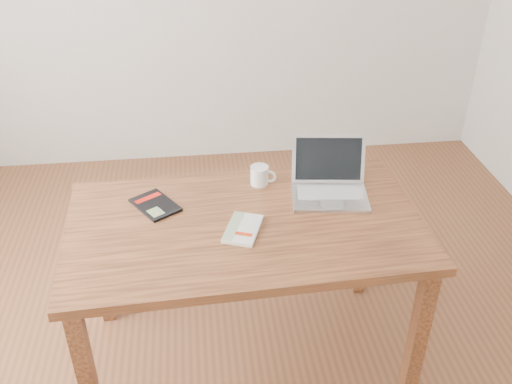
{
  "coord_description": "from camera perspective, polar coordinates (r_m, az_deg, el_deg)",
  "views": [
    {
      "loc": [
        -0.09,
        -1.81,
        2.06
      ],
      "look_at": [
        0.14,
        0.1,
        0.85
      ],
      "focal_mm": 40.0,
      "sensor_mm": 36.0,
      "label": 1
    }
  ],
  "objects": [
    {
      "name": "black_guidebook",
      "position": [
        2.4,
        -10.05,
        -1.28
      ],
      "size": [
        0.23,
        0.25,
        0.01
      ],
      "rotation": [
        0.0,
        0.0,
        0.58
      ],
      "color": "black",
      "rests_on": "desk"
    },
    {
      "name": "room",
      "position": [
        1.94,
        -5.85,
        10.74
      ],
      "size": [
        4.04,
        4.04,
        2.7
      ],
      "color": "brown",
      "rests_on": "ground"
    },
    {
      "name": "coffee_mug",
      "position": [
        2.49,
        0.41,
        1.71
      ],
      "size": [
        0.11,
        0.08,
        0.09
      ],
      "rotation": [
        0.0,
        0.0,
        -0.34
      ],
      "color": "white",
      "rests_on": "desk"
    },
    {
      "name": "laptop",
      "position": [
        2.45,
        7.35,
        0.9
      ],
      "size": [
        0.35,
        0.33,
        0.22
      ],
      "rotation": [
        0.0,
        0.0,
        -0.13
      ],
      "color": "silver",
      "rests_on": "desk"
    },
    {
      "name": "white_guidebook",
      "position": [
        2.22,
        -1.32,
        -3.71
      ],
      "size": [
        0.18,
        0.23,
        0.02
      ],
      "rotation": [
        0.0,
        0.0,
        -0.36
      ],
      "color": "silver",
      "rests_on": "desk"
    },
    {
      "name": "desk",
      "position": [
        2.33,
        -1.05,
        -4.82
      ],
      "size": [
        1.45,
        0.87,
        0.75
      ],
      "rotation": [
        0.0,
        0.0,
        0.04
      ],
      "color": "brown",
      "rests_on": "ground"
    }
  ]
}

